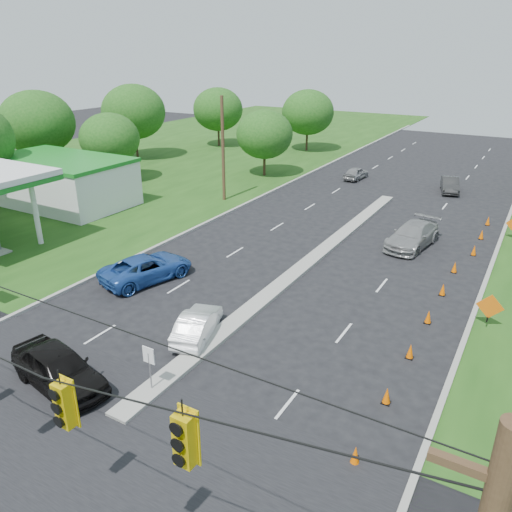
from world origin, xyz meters
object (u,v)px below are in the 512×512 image
Objects in this scene: gas_station at (46,180)px; blue_pickup at (147,268)px; black_sedan at (59,368)px; white_sedan at (197,324)px.

gas_station is 17.77m from blue_pickup.
white_sedan is at bearing -12.70° from black_sedan.
black_sedan is 6.34m from white_sedan.
blue_pickup is at bearing 32.55° from black_sedan.
gas_station reaches higher than blue_pickup.
gas_station reaches higher than white_sedan.
gas_station is at bearing -41.36° from white_sedan.
white_sedan is at bearing -23.71° from gas_station.
black_sedan is at bearing 48.97° from white_sedan.
white_sedan is at bearing 166.52° from blue_pickup.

